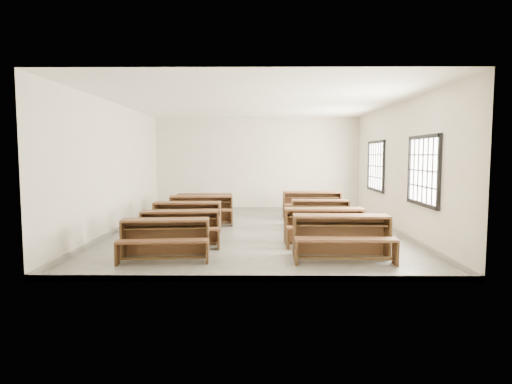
{
  "coord_description": "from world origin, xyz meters",
  "views": [
    {
      "loc": [
        0.1,
        -10.6,
        1.93
      ],
      "look_at": [
        0.0,
        0.0,
        1.0
      ],
      "focal_mm": 30.0,
      "sensor_mm": 36.0,
      "label": 1
    }
  ],
  "objects_px": {
    "desk_set_0": "(165,235)",
    "desk_set_7": "(322,219)",
    "desk_set_4": "(205,204)",
    "desk_set_1": "(180,225)",
    "desk_set_3": "(201,207)",
    "desk_set_5": "(341,233)",
    "desk_set_6": "(324,223)",
    "desk_set_8": "(320,211)",
    "desk_set_9": "(312,202)",
    "desk_set_2": "(187,215)"
  },
  "relations": [
    {
      "from": "desk_set_0",
      "to": "desk_set_7",
      "type": "distance_m",
      "value": 4.07
    },
    {
      "from": "desk_set_1",
      "to": "desk_set_2",
      "type": "xyz_separation_m",
      "value": [
        -0.12,
        1.57,
        0.0
      ]
    },
    {
      "from": "desk_set_5",
      "to": "desk_set_9",
      "type": "bearing_deg",
      "value": 90.6
    },
    {
      "from": "desk_set_1",
      "to": "desk_set_7",
      "type": "height_order",
      "value": "desk_set_1"
    },
    {
      "from": "desk_set_4",
      "to": "desk_set_5",
      "type": "relative_size",
      "value": 0.94
    },
    {
      "from": "desk_set_4",
      "to": "desk_set_5",
      "type": "distance_m",
      "value": 5.99
    },
    {
      "from": "desk_set_4",
      "to": "desk_set_5",
      "type": "height_order",
      "value": "desk_set_5"
    },
    {
      "from": "desk_set_3",
      "to": "desk_set_8",
      "type": "relative_size",
      "value": 1.13
    },
    {
      "from": "desk_set_1",
      "to": "desk_set_8",
      "type": "bearing_deg",
      "value": 31.0
    },
    {
      "from": "desk_set_0",
      "to": "desk_set_5",
      "type": "height_order",
      "value": "desk_set_5"
    },
    {
      "from": "desk_set_4",
      "to": "desk_set_7",
      "type": "height_order",
      "value": "desk_set_4"
    },
    {
      "from": "desk_set_0",
      "to": "desk_set_5",
      "type": "xyz_separation_m",
      "value": [
        3.29,
        0.02,
        0.04
      ]
    },
    {
      "from": "desk_set_2",
      "to": "desk_set_9",
      "type": "height_order",
      "value": "desk_set_9"
    },
    {
      "from": "desk_set_2",
      "to": "desk_set_8",
      "type": "relative_size",
      "value": 1.06
    },
    {
      "from": "desk_set_2",
      "to": "desk_set_6",
      "type": "height_order",
      "value": "desk_set_6"
    },
    {
      "from": "desk_set_5",
      "to": "desk_set_8",
      "type": "height_order",
      "value": "desk_set_5"
    },
    {
      "from": "desk_set_2",
      "to": "desk_set_3",
      "type": "bearing_deg",
      "value": 80.24
    },
    {
      "from": "desk_set_8",
      "to": "desk_set_1",
      "type": "bearing_deg",
      "value": -139.55
    },
    {
      "from": "desk_set_4",
      "to": "desk_set_9",
      "type": "relative_size",
      "value": 0.95
    },
    {
      "from": "desk_set_2",
      "to": "desk_set_5",
      "type": "bearing_deg",
      "value": -40.54
    },
    {
      "from": "desk_set_1",
      "to": "desk_set_9",
      "type": "height_order",
      "value": "desk_set_9"
    },
    {
      "from": "desk_set_2",
      "to": "desk_set_6",
      "type": "bearing_deg",
      "value": -25.03
    },
    {
      "from": "desk_set_4",
      "to": "desk_set_7",
      "type": "bearing_deg",
      "value": -43.27
    },
    {
      "from": "desk_set_6",
      "to": "desk_set_9",
      "type": "bearing_deg",
      "value": 85.37
    },
    {
      "from": "desk_set_4",
      "to": "desk_set_6",
      "type": "height_order",
      "value": "desk_set_6"
    },
    {
      "from": "desk_set_1",
      "to": "desk_set_2",
      "type": "height_order",
      "value": "desk_set_2"
    },
    {
      "from": "desk_set_8",
      "to": "desk_set_6",
      "type": "bearing_deg",
      "value": -93.33
    },
    {
      "from": "desk_set_7",
      "to": "desk_set_4",
      "type": "bearing_deg",
      "value": 141.43
    },
    {
      "from": "desk_set_6",
      "to": "desk_set_8",
      "type": "distance_m",
      "value": 2.4
    },
    {
      "from": "desk_set_0",
      "to": "desk_set_7",
      "type": "bearing_deg",
      "value": 30.71
    },
    {
      "from": "desk_set_1",
      "to": "desk_set_3",
      "type": "bearing_deg",
      "value": 82.08
    },
    {
      "from": "desk_set_4",
      "to": "desk_set_7",
      "type": "distance_m",
      "value": 4.17
    },
    {
      "from": "desk_set_0",
      "to": "desk_set_2",
      "type": "bearing_deg",
      "value": 85.58
    },
    {
      "from": "desk_set_5",
      "to": "desk_set_1",
      "type": "bearing_deg",
      "value": 162.86
    },
    {
      "from": "desk_set_7",
      "to": "desk_set_8",
      "type": "xyz_separation_m",
      "value": [
        0.13,
        1.29,
        0.04
      ]
    },
    {
      "from": "desk_set_3",
      "to": "desk_set_9",
      "type": "distance_m",
      "value": 3.47
    },
    {
      "from": "desk_set_0",
      "to": "desk_set_4",
      "type": "xyz_separation_m",
      "value": [
        0.08,
        5.08,
        0.01
      ]
    },
    {
      "from": "desk_set_2",
      "to": "desk_set_5",
      "type": "height_order",
      "value": "desk_set_5"
    },
    {
      "from": "desk_set_6",
      "to": "desk_set_9",
      "type": "height_order",
      "value": "desk_set_9"
    },
    {
      "from": "desk_set_2",
      "to": "desk_set_8",
      "type": "distance_m",
      "value": 3.61
    },
    {
      "from": "desk_set_3",
      "to": "desk_set_8",
      "type": "height_order",
      "value": "desk_set_3"
    },
    {
      "from": "desk_set_2",
      "to": "desk_set_7",
      "type": "xyz_separation_m",
      "value": [
        3.33,
        -0.28,
        -0.07
      ]
    },
    {
      "from": "desk_set_4",
      "to": "desk_set_7",
      "type": "xyz_separation_m",
      "value": [
        3.2,
        -2.67,
        -0.06
      ]
    },
    {
      "from": "desk_set_7",
      "to": "desk_set_8",
      "type": "distance_m",
      "value": 1.3
    },
    {
      "from": "desk_set_1",
      "to": "desk_set_5",
      "type": "height_order",
      "value": "desk_set_5"
    },
    {
      "from": "desk_set_9",
      "to": "desk_set_0",
      "type": "bearing_deg",
      "value": -123.93
    },
    {
      "from": "desk_set_2",
      "to": "desk_set_8",
      "type": "bearing_deg",
      "value": 14.39
    },
    {
      "from": "desk_set_8",
      "to": "desk_set_3",
      "type": "bearing_deg",
      "value": 177.66
    },
    {
      "from": "desk_set_3",
      "to": "desk_set_1",
      "type": "bearing_deg",
      "value": -95.5
    },
    {
      "from": "desk_set_9",
      "to": "desk_set_1",
      "type": "bearing_deg",
      "value": -129.87
    }
  ]
}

